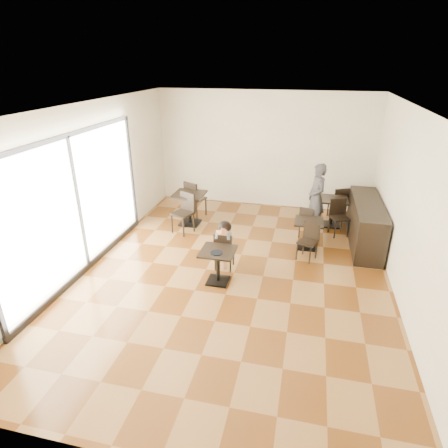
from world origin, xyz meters
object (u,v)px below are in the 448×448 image
(cafe_table_mid, at_px, (308,234))
(chair_left_a, at_px, (196,199))
(cafe_table_back, at_px, (332,212))
(chair_left_b, at_px, (183,214))
(child, at_px, (225,245))
(child_table, at_px, (218,266))
(chair_mid_b, at_px, (307,242))
(chair_back_a, at_px, (338,202))
(chair_back_b, at_px, (340,218))
(child_chair, at_px, (225,250))
(chair_mid_a, at_px, (309,222))
(cafe_table_left, at_px, (190,209))
(adult_patron, at_px, (316,197))

(cafe_table_mid, xyz_separation_m, chair_left_a, (-3.01, 1.25, 0.16))
(cafe_table_mid, xyz_separation_m, cafe_table_back, (0.57, 1.41, 0.04))
(chair_left_a, xyz_separation_m, chair_left_b, (0.00, -1.10, 0.00))
(child, relative_size, chair_left_b, 1.04)
(child_table, xyz_separation_m, chair_mid_b, (1.62, 1.29, 0.06))
(cafe_table_mid, distance_m, chair_back_a, 2.09)
(chair_back_b, bearing_deg, child_chair, -160.50)
(chair_back_b, bearing_deg, chair_mid_a, -179.74)
(child_table, height_order, cafe_table_mid, child_table)
(child_chair, bearing_deg, chair_left_a, -61.46)
(child_chair, height_order, chair_mid_b, child_chair)
(child, xyz_separation_m, chair_left_b, (-1.38, 1.44, -0.02))
(cafe_table_mid, distance_m, chair_left_b, 3.01)
(chair_mid_a, bearing_deg, cafe_table_left, 21.38)
(chair_back_a, bearing_deg, child_chair, 31.16)
(chair_back_b, bearing_deg, chair_left_a, 150.87)
(child_chair, bearing_deg, chair_mid_a, -131.36)
(adult_patron, relative_size, cafe_table_left, 2.04)
(cafe_table_mid, height_order, chair_left_a, chair_left_a)
(child_table, height_order, chair_left_b, chair_left_b)
(chair_mid_a, xyz_separation_m, chair_left_a, (-3.01, 0.70, 0.10))
(adult_patron, relative_size, chair_left_b, 1.69)
(cafe_table_mid, relative_size, chair_left_b, 0.67)
(chair_back_a, bearing_deg, chair_mid_b, 50.97)
(chair_left_b, bearing_deg, cafe_table_back, 43.34)
(cafe_table_mid, height_order, chair_mid_b, chair_mid_b)
(chair_mid_b, distance_m, chair_back_b, 1.58)
(child_chair, distance_m, chair_mid_a, 2.46)
(child, relative_size, cafe_table_left, 1.25)
(adult_patron, bearing_deg, chair_back_a, 122.47)
(chair_left_a, bearing_deg, cafe_table_back, -153.53)
(chair_back_a, bearing_deg, cafe_table_left, -4.43)
(child_chair, height_order, child, child)
(cafe_table_mid, bearing_deg, child, -141.46)
(cafe_table_left, bearing_deg, chair_left_b, -90.00)
(cafe_table_back, height_order, chair_left_b, chair_left_b)
(child_table, bearing_deg, cafe_table_mid, 48.64)
(cafe_table_back, bearing_deg, chair_mid_a, -123.42)
(cafe_table_mid, distance_m, chair_mid_b, 0.55)
(adult_patron, distance_m, chair_back_a, 1.10)
(cafe_table_mid, height_order, chair_mid_a, chair_mid_a)
(chair_back_b, bearing_deg, chair_back_a, 66.87)
(cafe_table_back, bearing_deg, adult_patron, -145.35)
(chair_mid_a, bearing_deg, child_table, 80.10)
(chair_mid_a, height_order, chair_left_a, chair_left_a)
(child, height_order, cafe_table_left, child)
(cafe_table_mid, height_order, cafe_table_left, cafe_table_left)
(child_table, xyz_separation_m, chair_mid_a, (1.62, 2.39, 0.06))
(child, xyz_separation_m, chair_mid_b, (1.62, 0.74, -0.12))
(chair_mid_b, relative_size, chair_left_b, 0.80)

